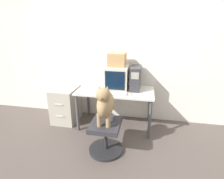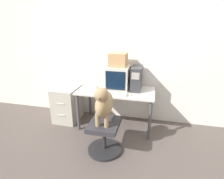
{
  "view_description": "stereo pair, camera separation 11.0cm",
  "coord_description": "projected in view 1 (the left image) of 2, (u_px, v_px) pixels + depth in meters",
  "views": [
    {
      "loc": [
        0.51,
        -2.52,
        1.73
      ],
      "look_at": [
        -0.0,
        0.04,
        0.82
      ],
      "focal_mm": 28.0,
      "sensor_mm": 36.0,
      "label": 1
    },
    {
      "loc": [
        0.61,
        -2.5,
        1.73
      ],
      "look_at": [
        -0.0,
        0.04,
        0.82
      ],
      "focal_mm": 28.0,
      "sensor_mm": 36.0,
      "label": 2
    }
  ],
  "objects": [
    {
      "name": "cardboard_box",
      "position": [
        117.0,
        60.0,
        3.02
      ],
      "size": [
        0.3,
        0.29,
        0.23
      ],
      "color": "tan",
      "rests_on": "crt_monitor"
    },
    {
      "name": "desk",
      "position": [
        115.0,
        94.0,
        3.12
      ],
      "size": [
        1.34,
        0.7,
        0.71
      ],
      "color": "silver",
      "rests_on": "ground_plane"
    },
    {
      "name": "ground_plane",
      "position": [
        112.0,
        135.0,
        3.0
      ],
      "size": [
        12.0,
        12.0,
        0.0
      ],
      "primitive_type": "plane",
      "color": "#564C47"
    },
    {
      "name": "wall_back",
      "position": [
        119.0,
        53.0,
        3.28
      ],
      "size": [
        8.0,
        0.05,
        2.6
      ],
      "color": "white",
      "rests_on": "ground_plane"
    },
    {
      "name": "filing_cabinet",
      "position": [
        66.0,
        104.0,
        3.41
      ],
      "size": [
        0.44,
        0.56,
        0.67
      ],
      "color": "#B7B2A3",
      "rests_on": "ground_plane"
    },
    {
      "name": "keyboard",
      "position": [
        115.0,
        94.0,
        2.87
      ],
      "size": [
        0.4,
        0.17,
        0.03
      ],
      "color": "silver",
      "rests_on": "desk"
    },
    {
      "name": "office_chair",
      "position": [
        106.0,
        135.0,
        2.55
      ],
      "size": [
        0.51,
        0.51,
        0.48
      ],
      "color": "#262628",
      "rests_on": "ground_plane"
    },
    {
      "name": "pc_tower",
      "position": [
        136.0,
        78.0,
        3.07
      ],
      "size": [
        0.17,
        0.42,
        0.41
      ],
      "color": "#333338",
      "rests_on": "desk"
    },
    {
      "name": "dog",
      "position": [
        105.0,
        103.0,
        2.36
      ],
      "size": [
        0.23,
        0.49,
        0.59
      ],
      "color": "#9E7F56",
      "rests_on": "office_chair"
    },
    {
      "name": "computer_mouse",
      "position": [
        130.0,
        94.0,
        2.85
      ],
      "size": [
        0.06,
        0.05,
        0.03
      ],
      "color": "beige",
      "rests_on": "desk"
    },
    {
      "name": "crt_monitor",
      "position": [
        117.0,
        77.0,
        3.13
      ],
      "size": [
        0.41,
        0.43,
        0.4
      ],
      "color": "beige",
      "rests_on": "desk"
    }
  ]
}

